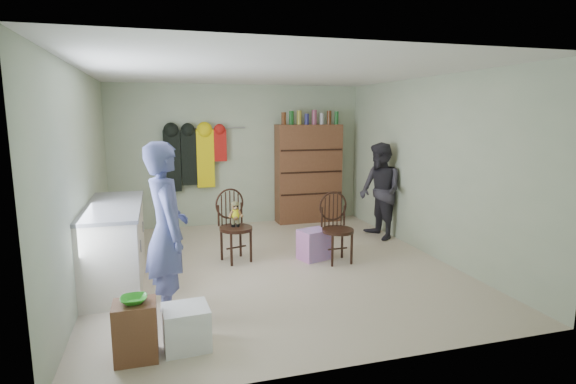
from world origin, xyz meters
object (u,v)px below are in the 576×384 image
object	(u,v)px
chair_far	(336,225)
dresser	(308,173)
counter	(115,243)
chair_front	(234,221)

from	to	relation	value
chair_far	dresser	size ratio (longest dim) A/B	0.46
counter	chair_far	world-z (taller)	chair_far
chair_front	dresser	xyz separation A→B (m)	(1.71, 1.91, 0.36)
counter	dresser	distance (m)	3.96
dresser	chair_far	bearing A→B (deg)	-99.44
chair_front	chair_far	world-z (taller)	chair_front
counter	chair_far	size ratio (longest dim) A/B	1.96
dresser	counter	bearing A→B (deg)	-144.31
chair_far	dresser	xyz separation A→B (m)	(0.39, 2.32, 0.41)
chair_front	counter	bearing A→B (deg)	177.29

